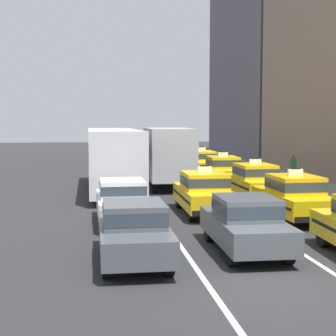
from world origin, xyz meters
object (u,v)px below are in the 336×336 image
sedan_left_nearest (134,230)px  taxi_right_sixth (190,156)px  taxi_right_third (254,181)px  sedan_left_second (122,200)px  bus_left_third (113,156)px  taxi_center_second (204,192)px  sedan_center_nearest (246,222)px  taxi_right_fourth (222,170)px  taxi_right_fifth (201,162)px  taxi_center_fourth (152,161)px  taxi_right_second (294,196)px  box_truck_center_third (167,155)px  pedestrian_mid_block (293,168)px

sedan_left_nearest → taxi_right_sixth: 28.17m
taxi_right_third → sedan_left_second: bearing=-142.3°
bus_left_third → taxi_center_second: (3.30, -7.36, -0.94)m
sedan_center_nearest → taxi_right_fourth: taxi_right_fourth is taller
sedan_left_nearest → taxi_right_fifth: taxi_right_fifth is taller
taxi_center_fourth → sedan_center_nearest: bearing=-89.5°
bus_left_third → taxi_right_fifth: 9.53m
sedan_center_nearest → taxi_right_sixth: bearing=83.0°
taxi_center_fourth → taxi_right_fourth: (3.23, -7.39, 0.00)m
taxi_right_fourth → taxi_right_fifth: bearing=90.9°
sedan_left_second → taxi_right_second: 6.36m
bus_left_third → taxi_center_fourth: bearing=71.4°
taxi_center_fourth → taxi_right_second: (3.34, -17.97, 0.00)m
taxi_center_second → taxi_center_fourth: size_ratio=1.00×
taxi_right_third → taxi_right_second: bearing=-91.0°
box_truck_center_third → taxi_center_fourth: size_ratio=1.52×
taxi_center_second → taxi_right_second: bearing=-28.1°
bus_left_third → taxi_center_second: size_ratio=2.45×
box_truck_center_third → pedestrian_mid_block: 7.47m
taxi_right_third → taxi_right_fifth: bearing=91.5°
taxi_center_fourth → taxi_right_third: (3.43, -12.79, 0.00)m
taxi_right_sixth → taxi_right_second: bearing=-90.3°
taxi_right_fourth → box_truck_center_third: bearing=-175.2°
sedan_left_nearest → taxi_center_second: 7.49m
taxi_right_fifth → taxi_center_fourth: bearing=150.7°
sedan_center_nearest → taxi_center_second: bearing=89.1°
box_truck_center_third → taxi_right_third: box_truck_center_third is taller
sedan_left_nearest → taxi_center_fourth: 23.26m
sedan_center_nearest → taxi_right_third: (3.24, 9.69, 0.03)m
box_truck_center_third → taxi_right_sixth: size_ratio=1.52×
sedan_left_nearest → taxi_right_second: bearing=38.8°
taxi_right_second → taxi_right_third: bearing=89.0°
taxi_right_second → taxi_right_fourth: bearing=90.6°
taxi_center_second → box_truck_center_third: bearing=91.8°
taxi_right_fifth → pedestrian_mid_block: size_ratio=2.97×
box_truck_center_third → taxi_center_fourth: (-0.01, 7.66, -0.90)m
box_truck_center_third → taxi_right_third: (3.43, -5.14, -0.90)m
taxi_right_fifth → bus_left_third: bearing=-130.5°
box_truck_center_third → taxi_right_second: 10.88m
sedan_left_nearest → taxi_right_fourth: bearing=68.4°
sedan_center_nearest → taxi_right_fourth: (3.04, 15.09, 0.03)m
taxi_right_third → taxi_right_sixth: same height
sedan_left_second → pedestrian_mid_block: pedestrian_mid_block is taller
sedan_left_nearest → bus_left_third: 14.13m
bus_left_third → taxi_right_sixth: (6.49, 13.32, -0.94)m
taxi_right_second → taxi_right_third: size_ratio=1.00×
taxi_right_third → taxi_right_sixth: size_ratio=1.00×
sedan_center_nearest → taxi_right_second: 5.50m
sedan_left_nearest → pedestrian_mid_block: (10.42, 15.70, 0.08)m
bus_left_third → sedan_left_nearest: bearing=-89.9°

